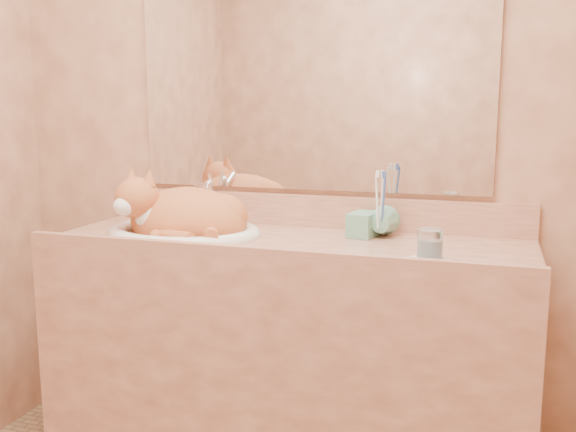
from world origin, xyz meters
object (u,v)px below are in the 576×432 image
(cat, at_px, (180,213))
(water_glass, at_px, (430,244))
(soap_dispenser, at_px, (357,212))
(vanity_counter, at_px, (286,361))
(toothbrush_cup, at_px, (380,225))
(sink_basin, at_px, (184,211))

(cat, height_order, water_glass, cat)
(soap_dispenser, bearing_deg, vanity_counter, -148.48)
(toothbrush_cup, height_order, water_glass, same)
(vanity_counter, distance_m, sink_basin, 0.63)
(sink_basin, xyz_separation_m, water_glass, (0.85, -0.15, -0.03))
(cat, xyz_separation_m, soap_dispenser, (0.60, 0.09, 0.02))
(sink_basin, distance_m, soap_dispenser, 0.59)
(vanity_counter, relative_size, water_glass, 18.70)
(water_glass, bearing_deg, vanity_counter, 160.62)
(toothbrush_cup, distance_m, water_glass, 0.34)
(sink_basin, height_order, soap_dispenser, soap_dispenser)
(vanity_counter, relative_size, cat, 3.69)
(vanity_counter, relative_size, toothbrush_cup, 15.48)
(vanity_counter, bearing_deg, sink_basin, -176.87)
(cat, bearing_deg, toothbrush_cup, 17.10)
(sink_basin, bearing_deg, vanity_counter, 17.42)
(soap_dispenser, xyz_separation_m, water_glass, (0.27, -0.25, -0.04))
(cat, distance_m, soap_dispenser, 0.61)
(toothbrush_cup, relative_size, water_glass, 1.21)
(vanity_counter, bearing_deg, toothbrush_cup, 20.37)
(vanity_counter, distance_m, cat, 0.63)
(water_glass, bearing_deg, soap_dispenser, 136.22)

